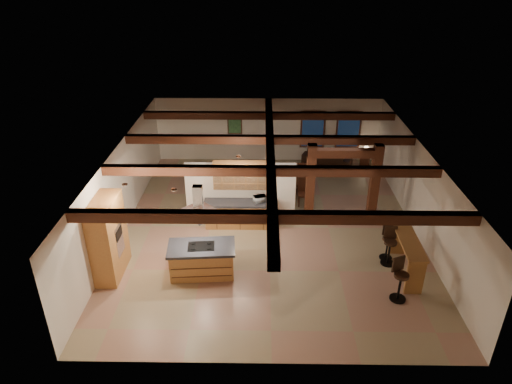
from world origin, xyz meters
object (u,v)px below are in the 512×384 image
(dining_table, at_px, (285,188))
(sofa, at_px, (327,158))
(bar_counter, at_px, (407,250))
(kitchen_island, at_px, (202,260))

(dining_table, xyz_separation_m, sofa, (2.04, 3.13, -0.01))
(sofa, relative_size, bar_counter, 0.99)
(kitchen_island, height_order, dining_table, kitchen_island)
(bar_counter, bearing_deg, kitchen_island, -178.50)
(kitchen_island, relative_size, bar_counter, 0.92)
(kitchen_island, distance_m, sofa, 9.37)
(kitchen_island, xyz_separation_m, sofa, (4.68, 8.12, -0.17))
(dining_table, height_order, sofa, dining_table)
(kitchen_island, distance_m, bar_counter, 6.01)
(kitchen_island, xyz_separation_m, dining_table, (2.64, 4.99, -0.16))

